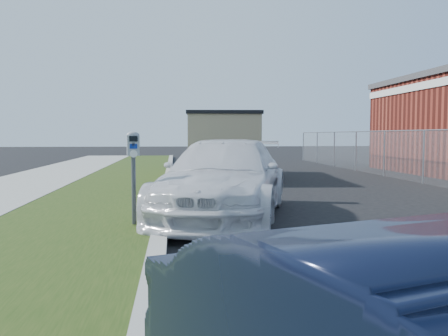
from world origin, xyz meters
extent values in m
plane|color=black|center=(0.00, 0.00, 0.00)|extent=(120.00, 120.00, 0.00)
cube|color=gray|center=(-2.60, 2.00, 0.07)|extent=(0.25, 50.00, 0.15)
cube|color=#1D350E|center=(-4.20, 2.00, 0.07)|extent=(3.00, 50.00, 0.13)
plane|color=slate|center=(6.00, 7.00, 0.90)|extent=(0.00, 30.00, 30.00)
cylinder|color=gray|center=(6.00, 7.00, 1.80)|extent=(0.04, 30.00, 0.04)
cylinder|color=gray|center=(6.00, 7.00, 0.90)|extent=(0.06, 0.06, 1.80)
cylinder|color=gray|center=(6.00, 10.00, 0.90)|extent=(0.06, 0.06, 1.80)
cylinder|color=gray|center=(6.00, 13.00, 0.90)|extent=(0.06, 0.06, 1.80)
cylinder|color=gray|center=(6.00, 16.00, 0.90)|extent=(0.06, 0.06, 1.80)
cylinder|color=gray|center=(6.00, 19.00, 0.90)|extent=(0.06, 0.06, 1.80)
cylinder|color=gray|center=(6.00, 22.00, 0.90)|extent=(0.06, 0.06, 1.80)
cylinder|color=#3F4247|center=(-3.04, -0.14, 0.71)|extent=(0.08, 0.08, 1.13)
cube|color=gray|center=(-3.04, -0.14, 1.47)|extent=(0.22, 0.17, 0.34)
ellipsoid|color=gray|center=(-3.04, -0.14, 1.64)|extent=(0.23, 0.17, 0.13)
cube|color=black|center=(-3.03, -0.21, 1.58)|extent=(0.14, 0.03, 0.09)
cube|color=navy|center=(-3.03, -0.21, 1.46)|extent=(0.12, 0.03, 0.08)
cylinder|color=silver|center=(-3.03, -0.21, 1.33)|extent=(0.12, 0.03, 0.12)
cube|color=#3F4247|center=(-3.03, -0.21, 1.49)|extent=(0.05, 0.01, 0.06)
imported|color=silver|center=(-1.36, 1.24, 0.78)|extent=(3.55, 5.74, 1.55)
cube|color=black|center=(-0.52, 10.04, 0.73)|extent=(2.66, 6.57, 0.35)
cube|color=#8D7D5B|center=(-0.36, 12.34, 1.56)|extent=(2.48, 1.97, 2.01)
cube|color=black|center=(-0.36, 12.34, 1.96)|extent=(2.51, 1.99, 0.60)
cube|color=#8D7D5B|center=(-0.58, 9.24, 1.56)|extent=(2.70, 4.38, 1.61)
cube|color=black|center=(-0.58, 9.24, 2.39)|extent=(2.81, 4.49, 0.12)
cube|color=black|center=(-0.29, 13.29, 0.65)|extent=(2.41, 0.32, 0.30)
cylinder|color=black|center=(-1.52, 12.32, 0.50)|extent=(0.39, 1.02, 1.00)
cylinder|color=black|center=(0.79, 12.16, 0.50)|extent=(0.39, 1.02, 1.00)
cylinder|color=black|center=(-1.71, 9.62, 0.50)|extent=(0.39, 1.02, 1.00)
cylinder|color=black|center=(0.59, 9.45, 0.50)|extent=(0.39, 1.02, 1.00)
cylinder|color=black|center=(-1.84, 7.82, 0.50)|extent=(0.39, 1.02, 1.00)
cylinder|color=black|center=(0.47, 7.65, 0.50)|extent=(0.39, 1.02, 1.00)
camera|label=1|loc=(-2.36, -8.15, 1.64)|focal=38.00mm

